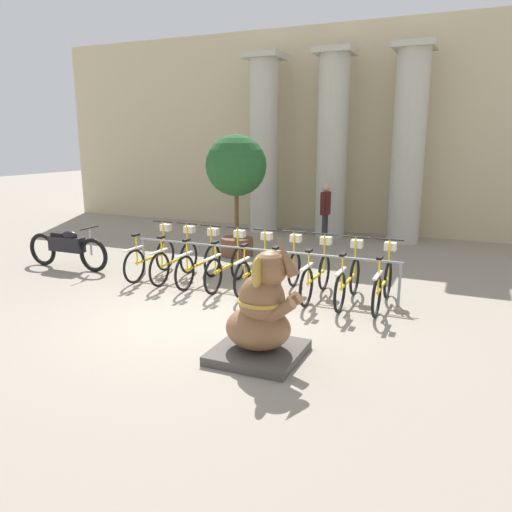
{
  "coord_description": "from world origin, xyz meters",
  "views": [
    {
      "loc": [
        3.8,
        -6.38,
        2.74
      ],
      "look_at": [
        0.79,
        0.46,
        1.0
      ],
      "focal_mm": 35.0,
      "sensor_mm": 36.0,
      "label": 1
    }
  ],
  "objects_px": {
    "motorcycle": "(67,247)",
    "bicycle_7": "(348,279)",
    "bicycle_6": "(316,275)",
    "bicycle_8": "(383,283)",
    "bicycle_4": "(255,268)",
    "person_pedestrian": "(325,208)",
    "potted_tree": "(236,173)",
    "bicycle_2": "(200,263)",
    "elephant_statue": "(261,316)",
    "bicycle_1": "(176,259)",
    "bicycle_3": "(227,265)",
    "bicycle_0": "(151,257)",
    "bicycle_5": "(285,272)"
  },
  "relations": [
    {
      "from": "bicycle_6",
      "to": "motorcycle",
      "type": "bearing_deg",
      "value": -177.77
    },
    {
      "from": "bicycle_3",
      "to": "bicycle_8",
      "type": "distance_m",
      "value": 2.94
    },
    {
      "from": "bicycle_1",
      "to": "bicycle_3",
      "type": "distance_m",
      "value": 1.17
    },
    {
      "from": "bicycle_3",
      "to": "potted_tree",
      "type": "relative_size",
      "value": 0.6
    },
    {
      "from": "bicycle_4",
      "to": "motorcycle",
      "type": "distance_m",
      "value": 4.38
    },
    {
      "from": "elephant_statue",
      "to": "person_pedestrian",
      "type": "relative_size",
      "value": 1.02
    },
    {
      "from": "bicycle_8",
      "to": "potted_tree",
      "type": "bearing_deg",
      "value": 148.02
    },
    {
      "from": "bicycle_0",
      "to": "bicycle_6",
      "type": "bearing_deg",
      "value": -0.13
    },
    {
      "from": "bicycle_0",
      "to": "bicycle_8",
      "type": "relative_size",
      "value": 1.0
    },
    {
      "from": "bicycle_1",
      "to": "bicycle_3",
      "type": "bearing_deg",
      "value": -1.1
    },
    {
      "from": "bicycle_3",
      "to": "bicycle_4",
      "type": "height_order",
      "value": "same"
    },
    {
      "from": "person_pedestrian",
      "to": "potted_tree",
      "type": "xyz_separation_m",
      "value": [
        -1.56,
        -2.19,
        1.02
      ]
    },
    {
      "from": "bicycle_0",
      "to": "bicycle_3",
      "type": "xyz_separation_m",
      "value": [
        1.76,
        -0.03,
        0.0
      ]
    },
    {
      "from": "bicycle_0",
      "to": "elephant_statue",
      "type": "bearing_deg",
      "value": -37.1
    },
    {
      "from": "bicycle_0",
      "to": "person_pedestrian",
      "type": "height_order",
      "value": "person_pedestrian"
    },
    {
      "from": "bicycle_2",
      "to": "bicycle_8",
      "type": "relative_size",
      "value": 1.0
    },
    {
      "from": "bicycle_2",
      "to": "bicycle_7",
      "type": "bearing_deg",
      "value": -0.38
    },
    {
      "from": "person_pedestrian",
      "to": "potted_tree",
      "type": "relative_size",
      "value": 0.57
    },
    {
      "from": "bicycle_3",
      "to": "motorcycle",
      "type": "distance_m",
      "value": 3.8
    },
    {
      "from": "bicycle_3",
      "to": "bicycle_5",
      "type": "height_order",
      "value": "same"
    },
    {
      "from": "bicycle_6",
      "to": "bicycle_1",
      "type": "bearing_deg",
      "value": 179.91
    },
    {
      "from": "elephant_statue",
      "to": "potted_tree",
      "type": "bearing_deg",
      "value": 118.93
    },
    {
      "from": "bicycle_2",
      "to": "elephant_statue",
      "type": "xyz_separation_m",
      "value": [
        2.45,
        -2.7,
        0.16
      ]
    },
    {
      "from": "bicycle_1",
      "to": "elephant_statue",
      "type": "distance_m",
      "value": 4.1
    },
    {
      "from": "bicycle_1",
      "to": "potted_tree",
      "type": "bearing_deg",
      "value": 85.05
    },
    {
      "from": "bicycle_0",
      "to": "bicycle_5",
      "type": "xyz_separation_m",
      "value": [
        2.94,
        -0.02,
        0.0
      ]
    },
    {
      "from": "bicycle_8",
      "to": "elephant_statue",
      "type": "height_order",
      "value": "elephant_statue"
    },
    {
      "from": "bicycle_4",
      "to": "person_pedestrian",
      "type": "bearing_deg",
      "value": 89.9
    },
    {
      "from": "bicycle_7",
      "to": "bicycle_2",
      "type": "bearing_deg",
      "value": 179.62
    },
    {
      "from": "bicycle_0",
      "to": "potted_tree",
      "type": "distance_m",
      "value": 2.97
    },
    {
      "from": "bicycle_0",
      "to": "bicycle_1",
      "type": "distance_m",
      "value": 0.59
    },
    {
      "from": "potted_tree",
      "to": "bicycle_6",
      "type": "bearing_deg",
      "value": -41.22
    },
    {
      "from": "bicycle_2",
      "to": "bicycle_6",
      "type": "relative_size",
      "value": 1.0
    },
    {
      "from": "bicycle_1",
      "to": "potted_tree",
      "type": "relative_size",
      "value": 0.6
    },
    {
      "from": "bicycle_2",
      "to": "bicycle_6",
      "type": "bearing_deg",
      "value": 0.96
    },
    {
      "from": "bicycle_0",
      "to": "bicycle_2",
      "type": "height_order",
      "value": "same"
    },
    {
      "from": "motorcycle",
      "to": "bicycle_7",
      "type": "bearing_deg",
      "value": 1.47
    },
    {
      "from": "motorcycle",
      "to": "elephant_statue",
      "type": "bearing_deg",
      "value": -24.0
    },
    {
      "from": "bicycle_3",
      "to": "bicycle_2",
      "type": "bearing_deg",
      "value": -177.91
    },
    {
      "from": "bicycle_0",
      "to": "person_pedestrian",
      "type": "bearing_deg",
      "value": 62.71
    },
    {
      "from": "bicycle_8",
      "to": "bicycle_4",
      "type": "bearing_deg",
      "value": 179.59
    },
    {
      "from": "bicycle_4",
      "to": "bicycle_6",
      "type": "height_order",
      "value": "same"
    },
    {
      "from": "bicycle_5",
      "to": "motorcycle",
      "type": "relative_size",
      "value": 0.8
    },
    {
      "from": "bicycle_0",
      "to": "bicycle_5",
      "type": "relative_size",
      "value": 1.0
    },
    {
      "from": "bicycle_0",
      "to": "bicycle_6",
      "type": "height_order",
      "value": "same"
    },
    {
      "from": "bicycle_7",
      "to": "person_pedestrian",
      "type": "height_order",
      "value": "person_pedestrian"
    },
    {
      "from": "bicycle_6",
      "to": "bicycle_8",
      "type": "bearing_deg",
      "value": -2.25
    },
    {
      "from": "bicycle_8",
      "to": "potted_tree",
      "type": "xyz_separation_m",
      "value": [
        -3.9,
        2.44,
        1.59
      ]
    },
    {
      "from": "bicycle_6",
      "to": "bicycle_8",
      "type": "xyz_separation_m",
      "value": [
        1.17,
        -0.05,
        0.0
      ]
    },
    {
      "from": "bicycle_7",
      "to": "potted_tree",
      "type": "height_order",
      "value": "potted_tree"
    }
  ]
}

